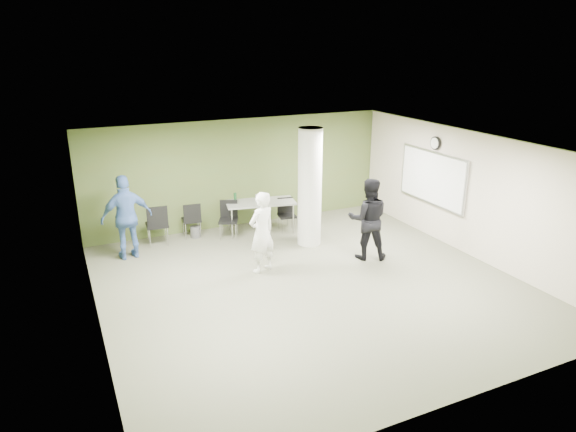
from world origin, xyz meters
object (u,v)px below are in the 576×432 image
woman_white (262,232)px  man_blue (127,217)px  folding_table (260,203)px  chair_back_left (157,222)px  man_black (368,219)px

woman_white → man_blue: man_blue is taller
folding_table → woman_white: (-0.84, -2.19, 0.10)m
chair_back_left → woman_white: 2.94m
woman_white → chair_back_left: bearing=-74.1°
chair_back_left → man_black: 4.93m
chair_back_left → woman_white: bearing=130.1°
folding_table → chair_back_left: folding_table is taller
folding_table → man_blue: man_blue is taller
man_black → folding_table: bearing=-32.0°
folding_table → man_black: size_ratio=1.00×
folding_table → woman_white: size_ratio=1.05×
folding_table → man_black: man_black is taller
folding_table → chair_back_left: bearing=-173.2°
woman_white → man_blue: (-2.43, 1.93, 0.08)m
man_black → man_blue: man_blue is taller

